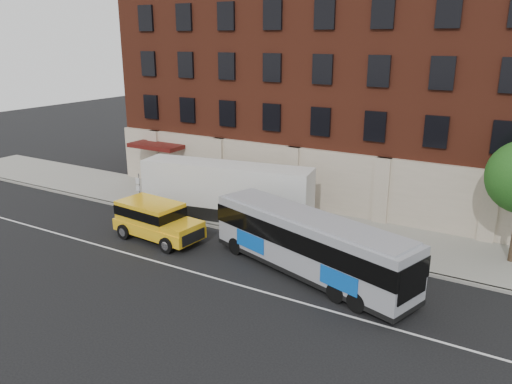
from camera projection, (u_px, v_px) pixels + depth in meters
The scene contains 9 objects.
ground at pixel (183, 275), 24.27m from camera, with size 120.00×120.00×0.00m, color black.
sidewalk at pixel (273, 219), 31.66m from camera, with size 60.00×6.00×0.15m, color gray.
kerb at pixel (248, 234), 29.19m from camera, with size 60.00×0.25×0.15m, color gray.
lane_line at pixel (190, 271), 24.68m from camera, with size 60.00×0.12×0.01m, color silver.
building at pixel (327, 87), 35.99m from camera, with size 30.00×12.10×15.00m.
sign_pole at pixel (139, 189), 33.04m from camera, with size 0.30×0.20×2.50m.
city_bus at pixel (309, 243), 23.79m from camera, with size 11.29×5.63×3.04m.
yellow_suv at pixel (155, 218), 28.36m from camera, with size 5.66×2.80×2.13m.
shipping_container at pixel (226, 192), 31.24m from camera, with size 11.00×4.03×3.60m.
Camera 1 is at (14.23, -17.19, 10.95)m, focal length 35.28 mm.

